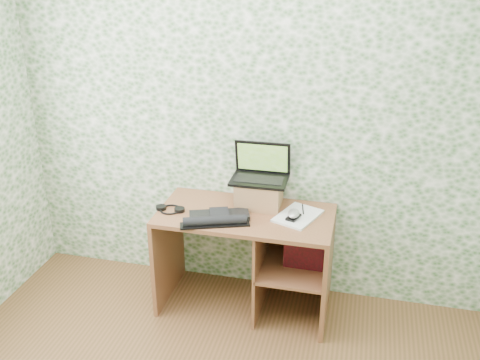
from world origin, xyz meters
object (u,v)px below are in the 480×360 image
(riser, at_px, (259,193))
(keyboard, at_px, (217,218))
(laptop, at_px, (261,171))
(desk, at_px, (257,247))
(notepad, at_px, (298,216))

(riser, bearing_deg, keyboard, -126.76)
(keyboard, bearing_deg, laptop, 36.94)
(riser, bearing_deg, desk, -83.09)
(notepad, bearing_deg, riser, -179.83)
(laptop, distance_m, notepad, 0.41)
(desk, bearing_deg, riser, 96.91)
(riser, relative_size, laptop, 0.78)
(desk, xyz_separation_m, notepad, (0.28, 0.00, 0.28))
(notepad, bearing_deg, keyboard, -139.22)
(desk, height_order, keyboard, keyboard)
(desk, bearing_deg, keyboard, -142.56)
(desk, relative_size, keyboard, 2.61)
(riser, height_order, notepad, riser)
(desk, relative_size, notepad, 3.62)
(desk, bearing_deg, laptop, 95.08)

